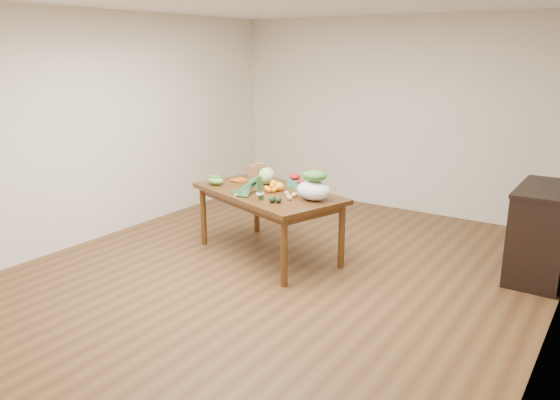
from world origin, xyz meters
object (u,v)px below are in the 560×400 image
Objects in this scene: dining_table at (269,224)px; asparagus_bundle at (260,188)px; cabbage at (267,176)px; mandarin_cluster at (272,187)px; salad_bag at (314,187)px; paper_bag at (256,170)px; kale_bunch at (243,187)px; cabinet at (542,233)px.

asparagus_bundle reaches higher than dining_table.
cabbage is at bearing 146.06° from dining_table.
asparagus_bundle is at bearing -75.80° from mandarin_cluster.
mandarin_cluster is at bearing 173.91° from salad_bag.
cabbage reaches higher than mandarin_cluster.
paper_bag is 0.98× the size of asparagus_bundle.
paper_bag is 0.61× the size of kale_bunch.
salad_bag reaches higher than mandarin_cluster.
paper_bag is at bearing 155.05° from dining_table.
asparagus_bundle is (0.09, -0.35, 0.08)m from mandarin_cluster.
asparagus_bundle is 0.55m from salad_bag.
dining_table is at bearing -158.43° from cabinet.
cabbage is 0.85m from salad_bag.
asparagus_bundle reaches higher than kale_bunch.
salad_bag is (0.56, -0.06, 0.10)m from mandarin_cluster.
asparagus_bundle is (0.27, -0.07, 0.05)m from kale_bunch.
cabinet is at bearing 21.58° from mandarin_cluster.
mandarin_cluster is at bearing 75.84° from kale_bunch.
kale_bunch is at bearing -99.20° from dining_table.
kale_bunch is at bearing -63.17° from paper_bag.
salad_bag is at bearing -25.42° from paper_bag.
paper_bag is 0.40m from cabbage.
cabinet is at bearing 28.08° from salad_bag.
kale_bunch is 1.09× the size of salad_bag.
mandarin_cluster is 0.57m from salad_bag.
salad_bag reaches higher than paper_bag.
asparagus_bundle is at bearing -51.73° from paper_bag.
kale_bunch is 0.28m from asparagus_bundle.
cabbage is (-0.20, 0.25, 0.47)m from dining_table.
paper_bag is at bearing -170.07° from cabinet.
mandarin_cluster is (0.56, -0.47, -0.04)m from paper_bag.
mandarin_cluster reaches higher than dining_table.
cabbage is at bearing -35.96° from paper_bag.
dining_table is at bearing -43.09° from paper_bag.
paper_bag is 1.27× the size of cabbage.
cabinet is at bearing 15.57° from cabbage.
cabinet reaches higher than paper_bag.
kale_bunch is at bearing -83.71° from cabbage.
cabbage is (-2.82, -0.79, 0.38)m from cabinet.
mandarin_cluster is at bearing -158.42° from cabinet.
salad_bag is (-2.03, -1.08, 0.42)m from cabinet.
cabinet is 4.08× the size of asparagus_bundle.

